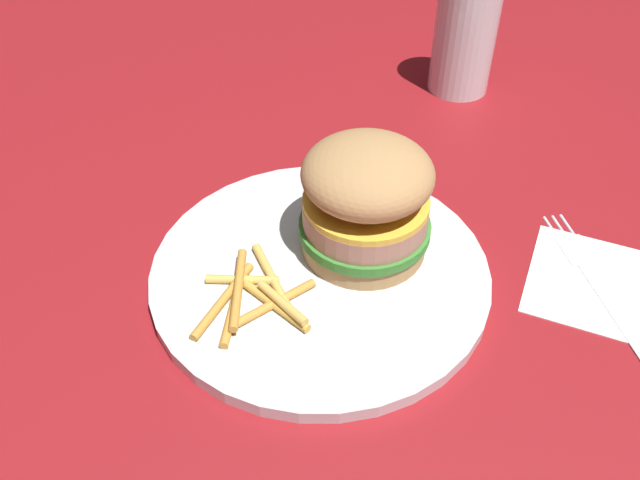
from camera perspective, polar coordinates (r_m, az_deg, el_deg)
name	(u,v)px	position (r m, az deg, el deg)	size (l,w,h in m)	color
ground_plane	(320,300)	(0.53, -0.04, -5.12)	(1.60, 1.60, 0.00)	maroon
plate	(320,272)	(0.55, 0.00, -2.77)	(0.28, 0.28, 0.01)	silver
sandwich	(366,200)	(0.53, 3.97, 3.42)	(0.11, 0.11, 0.10)	tan
fries_pile	(253,295)	(0.52, -5.75, -4.75)	(0.10, 0.11, 0.01)	gold
napkin	(598,284)	(0.59, 22.70, -3.46)	(0.11, 0.11, 0.00)	white
fork	(598,280)	(0.59, 22.70, -3.18)	(0.09, 0.16, 0.00)	silver
drink_glass	(463,44)	(0.79, 12.17, 16.09)	(0.07, 0.07, 0.12)	silver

